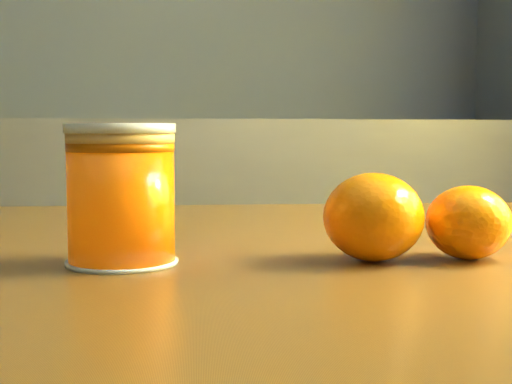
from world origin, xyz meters
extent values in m
cube|color=brown|center=(0.75, 0.15, 0.76)|extent=(1.12, 0.85, 0.04)
cylinder|color=#FC5F05|center=(0.57, 0.12, 0.82)|extent=(0.08, 0.08, 0.09)
cylinder|color=#E1AF5C|center=(0.57, 0.12, 0.87)|extent=(0.08, 0.08, 0.01)
cylinder|color=silver|center=(0.57, 0.12, 0.87)|extent=(0.08, 0.08, 0.00)
ellipsoid|color=orange|center=(0.76, 0.09, 0.81)|extent=(0.08, 0.08, 0.07)
ellipsoid|color=orange|center=(0.83, 0.09, 0.80)|extent=(0.08, 0.08, 0.06)
camera|label=1|loc=(0.56, -0.40, 0.87)|focal=50.00mm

